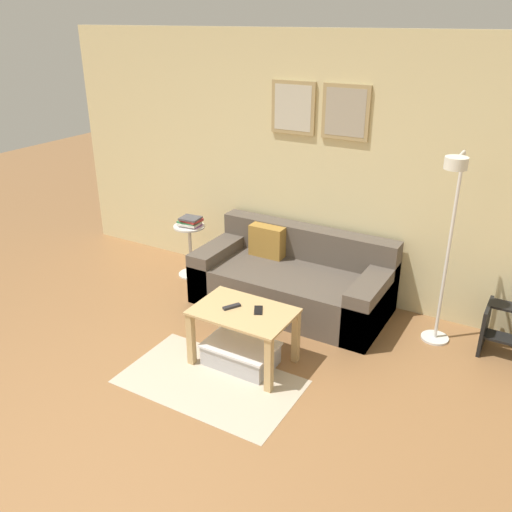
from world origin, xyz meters
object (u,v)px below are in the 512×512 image
(couch, at_px, (293,281))
(remote_control, at_px, (232,307))
(floor_lamp, at_px, (449,229))
(cell_phone, at_px, (258,310))
(coffee_table, at_px, (243,322))
(storage_bin, at_px, (241,354))
(side_table, at_px, (190,246))
(book_stack, at_px, (190,221))

(couch, relative_size, remote_control, 12.42)
(couch, relative_size, floor_lamp, 1.09)
(remote_control, bearing_deg, couch, 119.78)
(cell_phone, bearing_deg, couch, 72.76)
(coffee_table, distance_m, remote_control, 0.16)
(couch, bearing_deg, storage_bin, -85.64)
(coffee_table, relative_size, side_table, 1.38)
(storage_bin, xyz_separation_m, remote_control, (-0.09, 0.02, 0.40))
(couch, height_order, cell_phone, couch)
(floor_lamp, distance_m, side_table, 2.77)
(side_table, bearing_deg, floor_lamp, -2.55)
(couch, height_order, storage_bin, couch)
(remote_control, xyz_separation_m, cell_phone, (0.21, 0.07, -0.01))
(floor_lamp, bearing_deg, coffee_table, -141.94)
(coffee_table, relative_size, book_stack, 3.30)
(coffee_table, relative_size, remote_control, 5.34)
(couch, distance_m, side_table, 1.28)
(storage_bin, height_order, remote_control, remote_control)
(couch, xyz_separation_m, remote_control, (-0.01, -1.10, 0.24))
(side_table, relative_size, remote_control, 3.88)
(floor_lamp, relative_size, cell_phone, 12.19)
(side_table, height_order, remote_control, side_table)
(couch, distance_m, storage_bin, 1.14)
(book_stack, xyz_separation_m, cell_phone, (1.46, -1.08, -0.14))
(floor_lamp, distance_m, remote_control, 1.83)
(coffee_table, bearing_deg, floor_lamp, 38.06)
(remote_control, bearing_deg, book_stack, 167.77)
(couch, relative_size, book_stack, 7.67)
(storage_bin, height_order, floor_lamp, floor_lamp)
(storage_bin, xyz_separation_m, book_stack, (-1.35, 1.17, 0.54))
(couch, height_order, coffee_table, couch)
(couch, height_order, remote_control, couch)
(floor_lamp, relative_size, remote_control, 11.37)
(couch, xyz_separation_m, floor_lamp, (1.39, -0.07, 0.84))
(book_stack, bearing_deg, storage_bin, -41.03)
(coffee_table, distance_m, cell_phone, 0.17)
(side_table, bearing_deg, couch, -1.99)
(side_table, relative_size, cell_phone, 4.16)
(coffee_table, height_order, cell_phone, cell_phone)
(cell_phone, bearing_deg, coffee_table, -179.16)
(remote_control, bearing_deg, storage_bin, 15.56)
(cell_phone, bearing_deg, side_table, 115.67)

